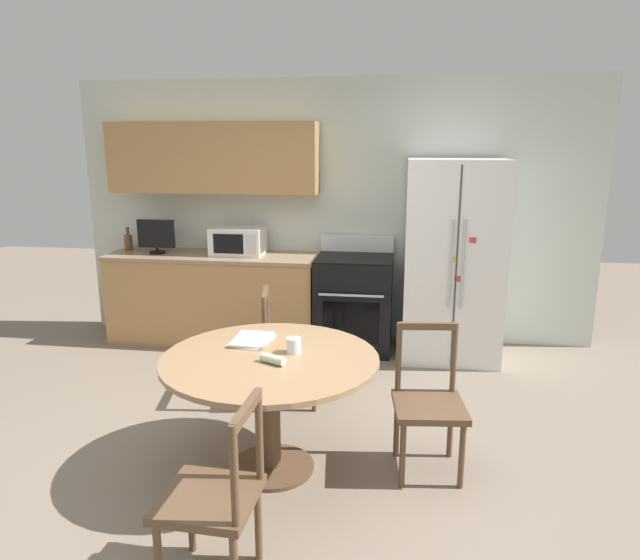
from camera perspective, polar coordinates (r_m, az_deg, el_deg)
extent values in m
plane|color=gray|center=(3.73, -3.99, -18.57)|extent=(14.00, 14.00, 0.00)
cube|color=silver|center=(5.81, 1.30, 6.82)|extent=(5.20, 0.10, 2.60)
cube|color=#AD7F4C|center=(5.82, -10.64, 11.93)|extent=(2.08, 0.34, 0.68)
cube|color=#AD7F4C|center=(5.89, -10.48, -1.93)|extent=(2.08, 0.62, 0.86)
cube|color=#997A5B|center=(5.79, -10.67, 2.37)|extent=(2.10, 0.64, 0.03)
cube|color=white|center=(5.41, 13.12, 1.91)|extent=(0.88, 0.76, 1.84)
cube|color=#333333|center=(5.04, 13.46, 1.04)|extent=(0.01, 0.01, 1.77)
cylinder|color=silver|center=(5.01, 12.94, 1.54)|extent=(0.02, 0.02, 0.77)
cylinder|color=silver|center=(5.02, 14.07, 1.50)|extent=(0.02, 0.02, 0.77)
cube|color=red|center=(5.06, 13.62, 0.12)|extent=(0.06, 0.01, 0.05)
cube|color=red|center=(5.00, 15.02, 3.86)|extent=(0.06, 0.02, 0.04)
cube|color=yellow|center=(5.02, 13.22, 2.01)|extent=(0.05, 0.02, 0.04)
cube|color=black|center=(5.57, 3.41, -2.42)|extent=(0.73, 0.64, 0.90)
cube|color=black|center=(5.29, 3.10, -4.31)|extent=(0.52, 0.01, 0.40)
cylinder|color=silver|center=(5.19, 3.11, -1.56)|extent=(0.60, 0.02, 0.02)
cube|color=black|center=(5.47, 3.48, 2.22)|extent=(0.73, 0.64, 0.02)
cube|color=white|center=(5.73, 3.74, 3.67)|extent=(0.73, 0.06, 0.16)
cube|color=white|center=(5.72, -8.21, 3.89)|extent=(0.51, 0.34, 0.27)
cube|color=black|center=(5.57, -9.17, 3.59)|extent=(0.30, 0.01, 0.19)
cube|color=silver|center=(5.50, -6.88, 3.55)|extent=(0.10, 0.01, 0.19)
cylinder|color=black|center=(5.97, -15.96, 2.69)|extent=(0.16, 0.16, 0.02)
cylinder|color=black|center=(5.96, -15.98, 2.97)|extent=(0.03, 0.03, 0.04)
cube|color=black|center=(5.94, -16.08, 4.49)|extent=(0.37, 0.05, 0.28)
cylinder|color=brown|center=(6.22, -18.61, 3.58)|extent=(0.08, 0.08, 0.16)
cylinder|color=brown|center=(6.20, -18.69, 4.60)|extent=(0.03, 0.03, 0.06)
cylinder|color=#262626|center=(6.20, -18.71, 4.94)|extent=(0.04, 0.04, 0.01)
cylinder|color=#997551|center=(3.44, -5.01, -7.88)|extent=(1.30, 1.30, 0.03)
cylinder|color=brown|center=(3.58, -4.89, -13.24)|extent=(0.11, 0.11, 0.69)
cylinder|color=brown|center=(3.75, -4.78, -18.10)|extent=(0.52, 0.52, 0.03)
cube|color=brown|center=(3.58, 10.87, -12.35)|extent=(0.46, 0.46, 0.04)
cylinder|color=brown|center=(3.57, 14.00, -16.71)|extent=(0.04, 0.04, 0.41)
cylinder|color=brown|center=(3.51, 8.25, -16.94)|extent=(0.04, 0.04, 0.41)
cylinder|color=brown|center=(3.86, 12.91, -14.17)|extent=(0.04, 0.04, 0.41)
cylinder|color=brown|center=(3.81, 7.67, -14.33)|extent=(0.04, 0.04, 0.41)
cylinder|color=brown|center=(3.69, 13.25, -7.56)|extent=(0.04, 0.04, 0.45)
cylinder|color=brown|center=(3.63, 7.87, -7.63)|extent=(0.04, 0.04, 0.45)
cube|color=brown|center=(3.59, 10.72, -4.55)|extent=(0.35, 0.07, 0.04)
cube|color=brown|center=(4.43, -2.91, -6.98)|extent=(0.49, 0.49, 0.04)
cylinder|color=brown|center=(4.67, -0.71, -8.80)|extent=(0.04, 0.04, 0.41)
cylinder|color=brown|center=(4.35, -0.59, -10.53)|extent=(0.04, 0.04, 0.41)
cylinder|color=brown|center=(4.67, -4.98, -8.83)|extent=(0.04, 0.04, 0.41)
cylinder|color=brown|center=(4.36, -5.20, -10.55)|extent=(0.04, 0.04, 0.41)
cylinder|color=brown|center=(4.52, -5.32, -3.31)|extent=(0.04, 0.04, 0.45)
cylinder|color=brown|center=(4.19, -5.57, -4.67)|extent=(0.04, 0.04, 0.45)
cube|color=brown|center=(4.30, -5.50, -1.35)|extent=(0.10, 0.35, 0.04)
cube|color=brown|center=(2.78, -11.06, -20.66)|extent=(0.44, 0.44, 0.04)
cylinder|color=brown|center=(3.09, -12.79, -21.86)|extent=(0.04, 0.04, 0.41)
cylinder|color=brown|center=(2.99, -6.19, -22.97)|extent=(0.04, 0.04, 0.41)
cylinder|color=brown|center=(2.45, -8.56, -18.79)|extent=(0.04, 0.04, 0.45)
cylinder|color=brown|center=(2.73, -6.10, -15.07)|extent=(0.04, 0.04, 0.45)
cube|color=brown|center=(2.49, -7.39, -12.76)|extent=(0.05, 0.35, 0.04)
cylinder|color=silver|center=(3.46, -2.65, -6.55)|extent=(0.09, 0.09, 0.09)
cylinder|color=#8C4C99|center=(3.47, -2.64, -6.87)|extent=(0.08, 0.08, 0.05)
cylinder|color=beige|center=(3.31, -4.72, -7.92)|extent=(0.16, 0.11, 0.05)
cube|color=white|center=(3.69, -6.87, -6.08)|extent=(0.27, 0.33, 0.01)
cube|color=beige|center=(3.68, -6.87, -5.96)|extent=(0.25, 0.32, 0.01)
cube|color=silver|center=(3.68, -6.88, -5.84)|extent=(0.23, 0.30, 0.01)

